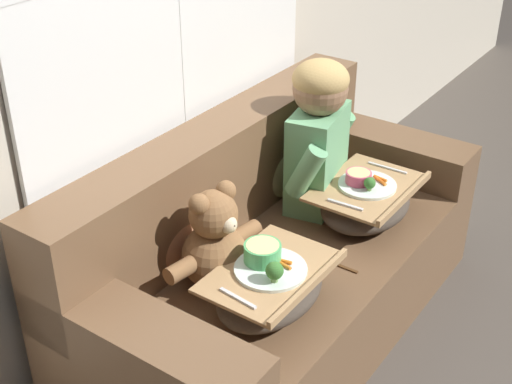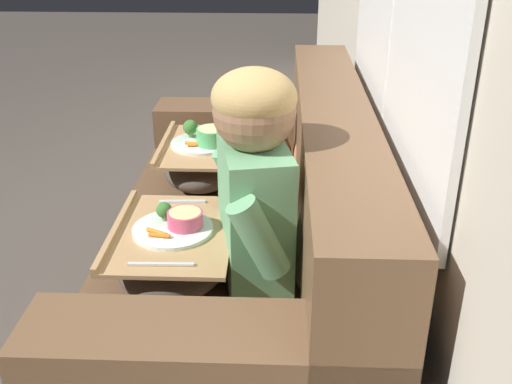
{
  "view_description": "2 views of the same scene",
  "coord_description": "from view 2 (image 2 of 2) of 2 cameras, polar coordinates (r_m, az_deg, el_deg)",
  "views": [
    {
      "loc": [
        -1.89,
        -1.19,
        1.94
      ],
      "look_at": [
        -0.1,
        0.06,
        0.67
      ],
      "focal_mm": 50.0,
      "sensor_mm": 36.0,
      "label": 1
    },
    {
      "loc": [
        1.8,
        0.13,
        1.39
      ],
      "look_at": [
        0.06,
        0.06,
        0.56
      ],
      "focal_mm": 42.0,
      "sensor_mm": 36.0,
      "label": 2
    }
  ],
  "objects": [
    {
      "name": "ground_plane",
      "position": [
        2.28,
        -1.56,
        -12.02
      ],
      "size": [
        14.0,
        14.0,
        0.0
      ],
      "primitive_type": "plane",
      "color": "#4C443D"
    },
    {
      "name": "couch",
      "position": [
        2.1,
        -0.01,
        -5.4
      ],
      "size": [
        1.79,
        0.84,
        0.83
      ],
      "color": "brown",
      "rests_on": "ground_plane"
    },
    {
      "name": "throw_pillow_behind_child",
      "position": [
        1.68,
        5.62,
        -3.74
      ],
      "size": [
        0.34,
        0.16,
        0.35
      ],
      "color": "tan",
      "rests_on": "couch"
    },
    {
      "name": "throw_pillow_behind_teddy",
      "position": [
        2.29,
        4.81,
        4.55
      ],
      "size": [
        0.31,
        0.15,
        0.32
      ],
      "color": "#B2754C",
      "rests_on": "couch"
    },
    {
      "name": "child_figure",
      "position": [
        1.6,
        -0.21,
        1.97
      ],
      "size": [
        0.46,
        0.25,
        0.62
      ],
      "color": "#66A370",
      "rests_on": "couch"
    },
    {
      "name": "teddy_bear",
      "position": [
        2.29,
        0.44,
        4.7
      ],
      "size": [
        0.42,
        0.29,
        0.39
      ],
      "color": "brown",
      "rests_on": "couch"
    },
    {
      "name": "lap_tray_child",
      "position": [
        1.74,
        -7.79,
        -5.71
      ],
      "size": [
        0.46,
        0.34,
        0.22
      ],
      "color": "#473D33",
      "rests_on": "child_figure"
    },
    {
      "name": "lap_tray_teddy",
      "position": [
        2.34,
        -5.09,
        2.98
      ],
      "size": [
        0.46,
        0.31,
        0.23
      ],
      "color": "#473D33",
      "rests_on": "teddy_bear"
    }
  ]
}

